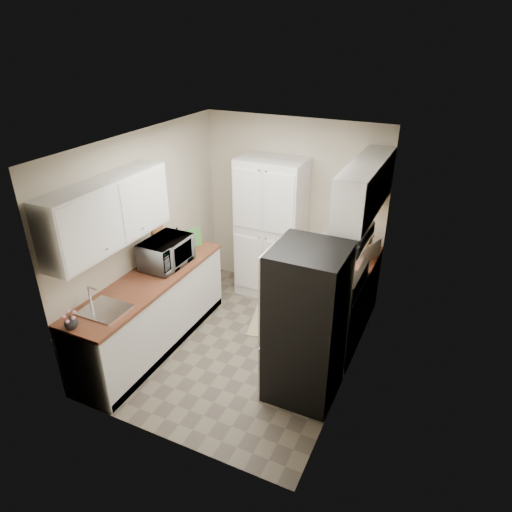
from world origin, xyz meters
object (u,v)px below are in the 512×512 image
at_px(microwave, 166,252).
at_px(pantry_cabinet, 271,230).
at_px(refrigerator, 306,325).
at_px(wine_bottle, 178,239).
at_px(electric_range, 330,315).
at_px(toaster_oven, 361,248).

bearing_deg(microwave, pantry_cabinet, -29.20).
height_order(refrigerator, wine_bottle, refrigerator).
bearing_deg(electric_range, pantry_cabinet, 141.78).
relative_size(refrigerator, toaster_oven, 4.13).
bearing_deg(refrigerator, microwave, 169.37).
distance_m(refrigerator, microwave, 1.98).
relative_size(refrigerator, wine_bottle, 6.51).
xyz_separation_m(electric_range, microwave, (-1.96, -0.44, 0.61)).
relative_size(electric_range, toaster_oven, 2.75).
relative_size(pantry_cabinet, electric_range, 1.77).
xyz_separation_m(electric_range, refrigerator, (-0.03, -0.80, 0.37)).
bearing_deg(wine_bottle, electric_range, -0.76).
distance_m(pantry_cabinet, electric_range, 1.58).
bearing_deg(pantry_cabinet, electric_range, -38.22).
height_order(pantry_cabinet, electric_range, pantry_cabinet).
xyz_separation_m(wine_bottle, toaster_oven, (2.23, 0.76, -0.01)).
relative_size(electric_range, refrigerator, 0.66).
height_order(refrigerator, toaster_oven, refrigerator).
distance_m(refrigerator, toaster_oven, 1.61).
height_order(pantry_cabinet, microwave, pantry_cabinet).
bearing_deg(refrigerator, toaster_oven, 84.61).
bearing_deg(electric_range, toaster_oven, 81.71).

